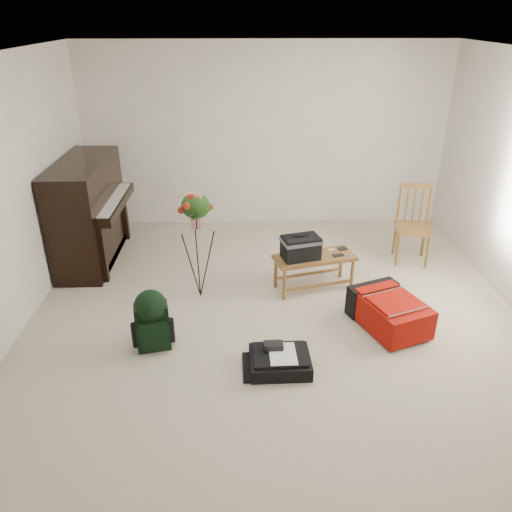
{
  "coord_description": "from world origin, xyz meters",
  "views": [
    {
      "loc": [
        -0.32,
        -4.11,
        2.83
      ],
      "look_at": [
        -0.19,
        0.35,
        0.62
      ],
      "focal_mm": 35.0,
      "sensor_mm": 36.0,
      "label": 1
    }
  ],
  "objects_px": {
    "bench": "(305,249)",
    "black_duffel": "(280,360)",
    "flower_stand": "(198,247)",
    "green_backpack": "(151,317)",
    "dining_chair": "(413,226)",
    "red_suitcase": "(388,309)",
    "piano": "(89,214)"
  },
  "relations": [
    {
      "from": "bench",
      "to": "black_duffel",
      "type": "distance_m",
      "value": 1.5
    },
    {
      "from": "flower_stand",
      "to": "green_backpack",
      "type": "bearing_deg",
      "value": -92.67
    },
    {
      "from": "dining_chair",
      "to": "black_duffel",
      "type": "bearing_deg",
      "value": -119.59
    },
    {
      "from": "dining_chair",
      "to": "green_backpack",
      "type": "xyz_separation_m",
      "value": [
        -2.91,
        -1.74,
        -0.13
      ]
    },
    {
      "from": "red_suitcase",
      "to": "green_backpack",
      "type": "bearing_deg",
      "value": 166.56
    },
    {
      "from": "piano",
      "to": "flower_stand",
      "type": "bearing_deg",
      "value": -34.73
    },
    {
      "from": "red_suitcase",
      "to": "green_backpack",
      "type": "height_order",
      "value": "green_backpack"
    },
    {
      "from": "piano",
      "to": "dining_chair",
      "type": "height_order",
      "value": "piano"
    },
    {
      "from": "bench",
      "to": "flower_stand",
      "type": "xyz_separation_m",
      "value": [
        -1.15,
        -0.14,
        0.11
      ]
    },
    {
      "from": "dining_chair",
      "to": "black_duffel",
      "type": "xyz_separation_m",
      "value": [
        -1.77,
        -2.07,
        -0.38
      ]
    },
    {
      "from": "red_suitcase",
      "to": "black_duffel",
      "type": "xyz_separation_m",
      "value": [
        -1.12,
        -0.66,
        -0.09
      ]
    },
    {
      "from": "dining_chair",
      "to": "green_backpack",
      "type": "bearing_deg",
      "value": -138.3
    },
    {
      "from": "piano",
      "to": "dining_chair",
      "type": "distance_m",
      "value": 3.94
    },
    {
      "from": "green_backpack",
      "to": "dining_chair",
      "type": "bearing_deg",
      "value": 18.9
    },
    {
      "from": "flower_stand",
      "to": "bench",
      "type": "bearing_deg",
      "value": 25.39
    },
    {
      "from": "piano",
      "to": "red_suitcase",
      "type": "xyz_separation_m",
      "value": [
        3.29,
        -1.56,
        -0.43
      ]
    },
    {
      "from": "black_duffel",
      "to": "green_backpack",
      "type": "height_order",
      "value": "green_backpack"
    },
    {
      "from": "dining_chair",
      "to": "green_backpack",
      "type": "distance_m",
      "value": 3.39
    },
    {
      "from": "black_duffel",
      "to": "green_backpack",
      "type": "bearing_deg",
      "value": 162.26
    },
    {
      "from": "dining_chair",
      "to": "flower_stand",
      "type": "distance_m",
      "value": 2.68
    },
    {
      "from": "green_backpack",
      "to": "flower_stand",
      "type": "bearing_deg",
      "value": 56.79
    },
    {
      "from": "bench",
      "to": "flower_stand",
      "type": "height_order",
      "value": "flower_stand"
    },
    {
      "from": "red_suitcase",
      "to": "black_duffel",
      "type": "relative_size",
      "value": 1.7
    },
    {
      "from": "red_suitcase",
      "to": "flower_stand",
      "type": "bearing_deg",
      "value": 140.8
    },
    {
      "from": "bench",
      "to": "flower_stand",
      "type": "relative_size",
      "value": 0.78
    },
    {
      "from": "bench",
      "to": "black_duffel",
      "type": "height_order",
      "value": "bench"
    },
    {
      "from": "red_suitcase",
      "to": "black_duffel",
      "type": "bearing_deg",
      "value": -171.11
    },
    {
      "from": "dining_chair",
      "to": "green_backpack",
      "type": "height_order",
      "value": "dining_chair"
    },
    {
      "from": "black_duffel",
      "to": "flower_stand",
      "type": "bearing_deg",
      "value": 120.3
    },
    {
      "from": "dining_chair",
      "to": "bench",
      "type": "bearing_deg",
      "value": -143.52
    },
    {
      "from": "black_duffel",
      "to": "green_backpack",
      "type": "relative_size",
      "value": 0.9
    },
    {
      "from": "piano",
      "to": "bench",
      "type": "xyz_separation_m",
      "value": [
        2.53,
        -0.83,
        -0.12
      ]
    }
  ]
}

